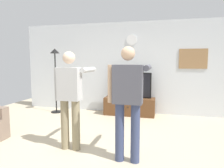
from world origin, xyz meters
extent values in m
plane|color=beige|center=(0.00, 0.00, 0.00)|extent=(8.40, 8.40, 0.00)
cube|color=silver|center=(0.00, 2.95, 1.35)|extent=(6.40, 0.10, 2.70)
cube|color=brown|center=(0.24, 2.60, 0.25)|extent=(1.44, 0.47, 0.50)
sphere|color=black|center=(0.24, 2.35, 0.28)|extent=(0.04, 0.04, 0.04)
cube|color=black|center=(0.24, 2.65, 0.87)|extent=(1.22, 0.06, 0.73)
cube|color=black|center=(0.24, 2.62, 0.87)|extent=(1.16, 0.01, 0.67)
cylinder|color=white|center=(0.24, 2.89, 2.17)|extent=(0.31, 0.03, 0.31)
cube|color=#997047|center=(1.95, 2.90, 1.62)|extent=(0.74, 0.04, 0.55)
cylinder|color=black|center=(-1.96, 2.36, 0.01)|extent=(0.32, 0.32, 0.03)
cylinder|color=black|center=(-1.96, 2.36, 0.91)|extent=(0.04, 0.04, 1.75)
cone|color=black|center=(-1.96, 2.36, 1.85)|extent=(0.28, 0.28, 0.14)
cylinder|color=gray|center=(-0.50, 0.05, 0.44)|extent=(0.14, 0.14, 0.88)
cylinder|color=gray|center=(-0.29, 0.05, 0.44)|extent=(0.14, 0.14, 0.88)
cube|color=#B7B7B7|center=(-0.39, 0.05, 1.16)|extent=(0.38, 0.22, 0.56)
sphere|color=beige|center=(-0.39, 0.05, 1.61)|extent=(0.21, 0.21, 0.21)
cylinder|color=#B7B7B7|center=(-0.63, 0.05, 1.16)|extent=(0.09, 0.09, 0.58)
cylinder|color=#B7B7B7|center=(-0.16, 0.34, 1.40)|extent=(0.09, 0.58, 0.09)
cube|color=white|center=(-0.16, 0.66, 1.40)|extent=(0.04, 0.12, 0.04)
cylinder|color=#384266|center=(0.53, -0.15, 0.46)|extent=(0.14, 0.14, 0.92)
cylinder|color=#384266|center=(0.78, -0.15, 0.46)|extent=(0.14, 0.14, 0.92)
cube|color=#4C4C56|center=(0.66, -0.15, 1.21)|extent=(0.44, 0.22, 0.59)
sphere|color=tan|center=(0.66, -0.15, 1.67)|extent=(0.21, 0.21, 0.21)
cylinder|color=tan|center=(0.39, -0.15, 1.21)|extent=(0.09, 0.09, 0.58)
cylinder|color=#4C4C56|center=(0.92, 0.14, 1.45)|extent=(0.09, 0.58, 0.09)
cube|color=white|center=(0.92, 0.46, 1.45)|extent=(0.04, 0.12, 0.04)
camera|label=1|loc=(1.17, -3.17, 1.56)|focal=32.94mm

